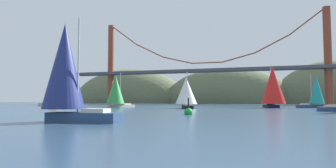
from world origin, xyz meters
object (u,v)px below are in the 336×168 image
sailboat_teal_sail (316,91)px  channel_buoy (188,112)px  sailboat_red_spinnaker (273,86)px  sailboat_orange_sail (55,91)px  sailboat_white_mainsail (186,92)px  sailboat_green_sail (116,91)px  sailboat_navy_sail (66,71)px

sailboat_teal_sail → channel_buoy: (-23.18, -39.31, -3.79)m
channel_buoy → sailboat_red_spinnaker: bearing=70.0°
sailboat_red_spinnaker → sailboat_orange_sail: bearing=179.2°
sailboat_white_mainsail → channel_buoy: 27.04m
sailboat_green_sail → sailboat_navy_sail: 44.14m
sailboat_red_spinnaker → channel_buoy: (-13.09, -35.97, -4.91)m
channel_buoy → sailboat_orange_sail: bearing=144.3°
sailboat_teal_sail → sailboat_white_mainsail: bearing=-155.8°
sailboat_teal_sail → sailboat_orange_sail: (-74.47, -2.44, 0.61)m
sailboat_orange_sail → channel_buoy: 63.31m
sailboat_green_sail → sailboat_teal_sail: bearing=15.5°
sailboat_white_mainsail → sailboat_red_spinnaker: (19.39, 9.90, 1.48)m
sailboat_green_sail → sailboat_orange_sail: bearing=158.4°
sailboat_green_sail → sailboat_white_mainsail: bearing=-0.4°
sailboat_red_spinnaker → sailboat_navy_sail: bearing=-112.4°
sailboat_green_sail → sailboat_white_mainsail: (17.97, -0.13, -0.42)m
sailboat_orange_sail → sailboat_red_spinnaker: bearing=-0.8°
sailboat_red_spinnaker → channel_buoy: sailboat_red_spinnaker is taller
sailboat_teal_sail → sailboat_white_mainsail: (-29.49, -13.24, -0.36)m
sailboat_orange_sail → channel_buoy: (51.28, -36.87, -4.40)m
sailboat_navy_sail → sailboat_red_spinnaker: bearing=67.6°
sailboat_orange_sail → sailboat_red_spinnaker: 64.38m
sailboat_white_mainsail → sailboat_navy_sail: 40.84m
sailboat_green_sail → sailboat_orange_sail: size_ratio=0.89×
sailboat_white_mainsail → sailboat_navy_sail: (-1.47, -40.81, 0.72)m
sailboat_orange_sail → channel_buoy: sailboat_orange_sail is taller
sailboat_navy_sail → sailboat_orange_sail: (-43.51, 51.61, 0.25)m
sailboat_teal_sail → sailboat_white_mainsail: 32.33m
sailboat_teal_sail → sailboat_navy_sail: size_ratio=0.89×
sailboat_green_sail → sailboat_red_spinnaker: 38.64m
sailboat_green_sail → sailboat_orange_sail: sailboat_orange_sail is taller
sailboat_orange_sail → channel_buoy: size_ratio=3.75×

